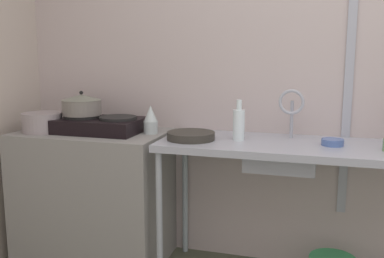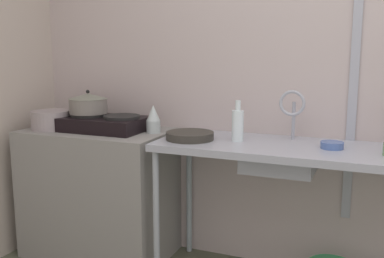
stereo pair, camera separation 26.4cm
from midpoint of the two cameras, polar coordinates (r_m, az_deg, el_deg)
name	(u,v)px [view 2 (the right image)]	position (r m, az deg, el deg)	size (l,w,h in m)	color
wall_back	(362,67)	(2.78, 23.54, 7.21)	(5.09, 0.10, 2.52)	#C0B1AF
wall_metal_strip	(356,45)	(2.72, 22.91, 9.87)	(0.05, 0.01, 2.02)	#A5AAB7
counter_concrete	(100,192)	(3.04, -9.29, -8.01)	(0.94, 0.56, 0.85)	gray
counter_sink	(308,158)	(2.52, 17.57, -3.60)	(1.68, 0.56, 0.85)	#A5AAB7
stove	(105,123)	(2.90, -8.50, 0.74)	(0.52, 0.35, 0.11)	black
pot_on_left_burner	(88,103)	(2.95, -10.65, 3.22)	(0.25, 0.25, 0.15)	slate
pot_beside_stove	(51,120)	(3.02, -15.26, 1.10)	(0.25, 0.25, 0.12)	gray
percolator	(153,119)	(2.79, -2.27, 1.23)	(0.09, 0.09, 0.18)	silver
sink_basin	(279,158)	(2.53, 14.05, -3.63)	(0.38, 0.31, 0.15)	#A5AAB7
faucet	(292,106)	(2.61, 15.56, 2.77)	(0.15, 0.08, 0.29)	#A5AAB7
frying_pan	(190,136)	(2.59, 2.64, -0.89)	(0.28, 0.28, 0.04)	#312E28
small_bowl_on_drainboard	(332,145)	(2.50, 20.36, -1.97)	(0.12, 0.12, 0.04)	#4C6AAD
bottle_by_sink	(238,125)	(2.56, 8.82, 0.54)	(0.07, 0.07, 0.23)	white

